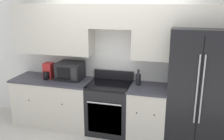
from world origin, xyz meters
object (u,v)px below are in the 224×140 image
object	(u,v)px
bottle	(138,79)
microwave	(70,71)
oven_range	(110,107)
refrigerator	(198,88)

from	to	relation	value
bottle	microwave	bearing A→B (deg)	-179.84
oven_range	refrigerator	size ratio (longest dim) A/B	0.56
microwave	refrigerator	bearing A→B (deg)	-1.24
oven_range	bottle	world-z (taller)	bottle
refrigerator	oven_range	bearing A→B (deg)	-178.65
oven_range	microwave	bearing A→B (deg)	173.89
oven_range	microwave	xyz separation A→B (m)	(-0.75, 0.08, 0.59)
refrigerator	microwave	size ratio (longest dim) A/B	4.25
microwave	bottle	bearing A→B (deg)	0.16
refrigerator	bottle	xyz separation A→B (m)	(-0.95, 0.05, 0.05)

